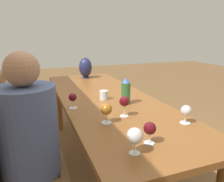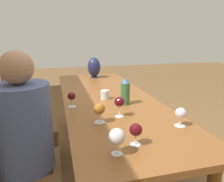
{
  "view_description": "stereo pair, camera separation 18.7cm",
  "coord_description": "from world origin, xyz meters",
  "px_view_note": "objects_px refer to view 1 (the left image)",
  "views": [
    {
      "loc": [
        -1.85,
        0.64,
        1.33
      ],
      "look_at": [
        -0.16,
        0.0,
        0.85
      ],
      "focal_mm": 35.0,
      "sensor_mm": 36.0,
      "label": 1
    },
    {
      "loc": [
        -1.91,
        0.46,
        1.33
      ],
      "look_at": [
        -0.16,
        0.0,
        0.85
      ],
      "focal_mm": 35.0,
      "sensor_mm": 36.0,
      "label": 2
    }
  ],
  "objects_px": {
    "wine_glass_2": "(124,102)",
    "chair_near": "(18,165)",
    "person_near": "(32,143)",
    "water_tumbler": "(104,95)",
    "wine_glass_3": "(106,110)",
    "wine_glass_5": "(135,136)",
    "wine_glass_1": "(186,111)",
    "wine_glass_4": "(73,98)",
    "chair_far": "(21,122)",
    "wine_glass_0": "(150,129)",
    "vase": "(85,68)",
    "water_bottle": "(126,91)"
  },
  "relations": [
    {
      "from": "wine_glass_1",
      "to": "wine_glass_3",
      "type": "height_order",
      "value": "wine_glass_3"
    },
    {
      "from": "water_tumbler",
      "to": "wine_glass_5",
      "type": "bearing_deg",
      "value": 170.73
    },
    {
      "from": "water_tumbler",
      "to": "person_near",
      "type": "height_order",
      "value": "person_near"
    },
    {
      "from": "water_bottle",
      "to": "person_near",
      "type": "xyz_separation_m",
      "value": [
        -0.26,
        0.76,
        -0.21
      ]
    },
    {
      "from": "wine_glass_2",
      "to": "person_near",
      "type": "height_order",
      "value": "person_near"
    },
    {
      "from": "chair_far",
      "to": "wine_glass_1",
      "type": "bearing_deg",
      "value": -133.12
    },
    {
      "from": "water_bottle",
      "to": "wine_glass_3",
      "type": "relative_size",
      "value": 1.65
    },
    {
      "from": "water_tumbler",
      "to": "chair_near",
      "type": "xyz_separation_m",
      "value": [
        -0.44,
        0.73,
        -0.27
      ]
    },
    {
      "from": "water_bottle",
      "to": "chair_near",
      "type": "bearing_deg",
      "value": 106.61
    },
    {
      "from": "water_bottle",
      "to": "chair_far",
      "type": "bearing_deg",
      "value": 61.06
    },
    {
      "from": "water_tumbler",
      "to": "person_near",
      "type": "relative_size",
      "value": 0.07
    },
    {
      "from": "wine_glass_0",
      "to": "wine_glass_5",
      "type": "xyz_separation_m",
      "value": [
        -0.06,
        0.12,
        0.01
      ]
    },
    {
      "from": "wine_glass_0",
      "to": "wine_glass_2",
      "type": "xyz_separation_m",
      "value": [
        0.42,
        -0.03,
        0.02
      ]
    },
    {
      "from": "wine_glass_5",
      "to": "wine_glass_4",
      "type": "bearing_deg",
      "value": 11.19
    },
    {
      "from": "water_bottle",
      "to": "wine_glass_5",
      "type": "xyz_separation_m",
      "value": [
        -0.74,
        0.28,
        -0.02
      ]
    },
    {
      "from": "wine_glass_3",
      "to": "vase",
      "type": "bearing_deg",
      "value": -8.89
    },
    {
      "from": "wine_glass_1",
      "to": "wine_glass_2",
      "type": "relative_size",
      "value": 0.84
    },
    {
      "from": "water_tumbler",
      "to": "wine_glass_0",
      "type": "distance_m",
      "value": 0.87
    },
    {
      "from": "wine_glass_5",
      "to": "wine_glass_3",
      "type": "bearing_deg",
      "value": 0.55
    },
    {
      "from": "person_near",
      "to": "water_tumbler",
      "type": "bearing_deg",
      "value": -54.89
    },
    {
      "from": "water_bottle",
      "to": "wine_glass_2",
      "type": "relative_size",
      "value": 1.51
    },
    {
      "from": "vase",
      "to": "wine_glass_4",
      "type": "height_order",
      "value": "vase"
    },
    {
      "from": "wine_glass_3",
      "to": "wine_glass_4",
      "type": "distance_m",
      "value": 0.4
    },
    {
      "from": "vase",
      "to": "person_near",
      "type": "relative_size",
      "value": 0.22
    },
    {
      "from": "water_bottle",
      "to": "water_tumbler",
      "type": "bearing_deg",
      "value": 34.96
    },
    {
      "from": "wine_glass_3",
      "to": "wine_glass_5",
      "type": "height_order",
      "value": "wine_glass_5"
    },
    {
      "from": "wine_glass_5",
      "to": "chair_far",
      "type": "height_order",
      "value": "chair_far"
    },
    {
      "from": "vase",
      "to": "wine_glass_1",
      "type": "height_order",
      "value": "vase"
    },
    {
      "from": "wine_glass_0",
      "to": "wine_glass_4",
      "type": "xyz_separation_m",
      "value": [
        0.72,
        0.28,
        0.0
      ]
    },
    {
      "from": "wine_glass_4",
      "to": "wine_glass_5",
      "type": "xyz_separation_m",
      "value": [
        -0.79,
        -0.16,
        0.01
      ]
    },
    {
      "from": "wine_glass_2",
      "to": "wine_glass_4",
      "type": "height_order",
      "value": "wine_glass_2"
    },
    {
      "from": "vase",
      "to": "chair_near",
      "type": "relative_size",
      "value": 0.27
    },
    {
      "from": "wine_glass_5",
      "to": "person_near",
      "type": "relative_size",
      "value": 0.11
    },
    {
      "from": "wine_glass_2",
      "to": "chair_near",
      "type": "height_order",
      "value": "chair_near"
    },
    {
      "from": "chair_far",
      "to": "person_near",
      "type": "bearing_deg",
      "value": -172.66
    },
    {
      "from": "wine_glass_1",
      "to": "chair_far",
      "type": "bearing_deg",
      "value": 46.88
    },
    {
      "from": "wine_glass_5",
      "to": "chair_near",
      "type": "xyz_separation_m",
      "value": [
        0.49,
        0.57,
        -0.32
      ]
    },
    {
      "from": "water_bottle",
      "to": "chair_near",
      "type": "height_order",
      "value": "chair_near"
    },
    {
      "from": "vase",
      "to": "wine_glass_0",
      "type": "bearing_deg",
      "value": 176.5
    },
    {
      "from": "wine_glass_5",
      "to": "chair_far",
      "type": "relative_size",
      "value": 0.14
    },
    {
      "from": "wine_glass_2",
      "to": "chair_near",
      "type": "distance_m",
      "value": 0.81
    },
    {
      "from": "vase",
      "to": "chair_far",
      "type": "relative_size",
      "value": 0.27
    },
    {
      "from": "wine_glass_3",
      "to": "chair_far",
      "type": "height_order",
      "value": "chair_far"
    },
    {
      "from": "wine_glass_0",
      "to": "wine_glass_4",
      "type": "relative_size",
      "value": 0.99
    },
    {
      "from": "wine_glass_1",
      "to": "wine_glass_4",
      "type": "bearing_deg",
      "value": 48.72
    },
    {
      "from": "wine_glass_2",
      "to": "water_tumbler",
      "type": "bearing_deg",
      "value": 0.49
    },
    {
      "from": "wine_glass_3",
      "to": "person_near",
      "type": "distance_m",
      "value": 0.52
    },
    {
      "from": "wine_glass_3",
      "to": "wine_glass_2",
      "type": "bearing_deg",
      "value": -66.26
    },
    {
      "from": "chair_near",
      "to": "wine_glass_4",
      "type": "bearing_deg",
      "value": -54.37
    },
    {
      "from": "chair_far",
      "to": "wine_glass_5",
      "type": "bearing_deg",
      "value": -154.7
    }
  ]
}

